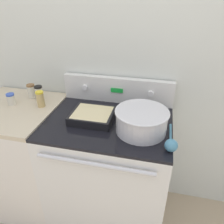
# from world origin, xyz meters

# --- Properties ---
(kitchen_wall) EXTENTS (8.00, 0.05, 2.50)m
(kitchen_wall) POSITION_xyz_m (0.00, 0.66, 1.25)
(kitchen_wall) COLOR silver
(kitchen_wall) RESTS_ON ground_plane
(stove_range) EXTENTS (0.82, 0.66, 0.92)m
(stove_range) POSITION_xyz_m (0.00, 0.31, 0.46)
(stove_range) COLOR silver
(stove_range) RESTS_ON ground_plane
(control_panel) EXTENTS (0.82, 0.07, 0.19)m
(control_panel) POSITION_xyz_m (0.00, 0.60, 1.01)
(control_panel) COLOR silver
(control_panel) RESTS_ON stove_range
(side_counter) EXTENTS (0.62, 0.63, 0.93)m
(side_counter) POSITION_xyz_m (-0.72, 0.31, 0.46)
(side_counter) COLOR silver
(side_counter) RESTS_ON ground_plane
(mixing_bowl) EXTENTS (0.32, 0.32, 0.14)m
(mixing_bowl) POSITION_xyz_m (0.22, 0.25, 0.99)
(mixing_bowl) COLOR silver
(mixing_bowl) RESTS_ON stove_range
(casserole_dish) EXTENTS (0.27, 0.24, 0.05)m
(casserole_dish) POSITION_xyz_m (-0.11, 0.31, 0.95)
(casserole_dish) COLOR black
(casserole_dish) RESTS_ON stove_range
(ladle) EXTENTS (0.07, 0.28, 0.07)m
(ladle) POSITION_xyz_m (0.39, 0.11, 0.95)
(ladle) COLOR teal
(ladle) RESTS_ON stove_range
(spice_jar_yellow_cap) EXTENTS (0.06, 0.06, 0.12)m
(spice_jar_yellow_cap) POSITION_xyz_m (-0.51, 0.38, 0.99)
(spice_jar_yellow_cap) COLOR tan
(spice_jar_yellow_cap) RESTS_ON side_counter
(spice_jar_black_cap) EXTENTS (0.06, 0.06, 0.11)m
(spice_jar_black_cap) POSITION_xyz_m (-0.58, 0.47, 0.98)
(spice_jar_black_cap) COLOR beige
(spice_jar_black_cap) RESTS_ON side_counter
(spice_jar_brown_cap) EXTENTS (0.06, 0.06, 0.11)m
(spice_jar_brown_cap) POSITION_xyz_m (-0.66, 0.50, 0.98)
(spice_jar_brown_cap) COLOR beige
(spice_jar_brown_cap) RESTS_ON side_counter
(spice_jar_blue_cap) EXTENTS (0.06, 0.06, 0.09)m
(spice_jar_blue_cap) POSITION_xyz_m (-0.74, 0.35, 0.97)
(spice_jar_blue_cap) COLOR beige
(spice_jar_blue_cap) RESTS_ON side_counter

